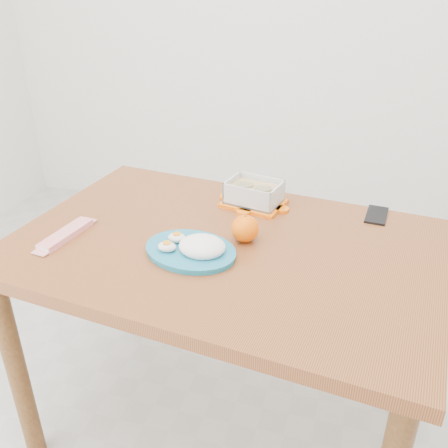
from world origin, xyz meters
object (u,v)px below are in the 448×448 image
(rice_plate, at_px, (194,247))
(smartphone, at_px, (377,215))
(food_container, at_px, (254,194))
(orange_fruit, at_px, (245,229))
(dining_table, at_px, (224,271))

(rice_plate, xyz_separation_m, smartphone, (0.48, 0.38, -0.02))
(food_container, xyz_separation_m, smartphone, (0.39, 0.03, -0.04))
(orange_fruit, bearing_deg, food_container, 97.00)
(food_container, xyz_separation_m, orange_fruit, (0.03, -0.24, -0.00))
(food_container, relative_size, orange_fruit, 2.75)
(orange_fruit, distance_m, smartphone, 0.45)
(smartphone, bearing_deg, dining_table, -139.23)
(smartphone, bearing_deg, rice_plate, -135.86)
(food_container, relative_size, smartphone, 1.74)
(dining_table, bearing_deg, smartphone, 42.01)
(dining_table, relative_size, food_container, 5.90)
(food_container, bearing_deg, orange_fruit, -70.74)
(rice_plate, height_order, smartphone, rice_plate)
(dining_table, height_order, food_container, food_container)
(dining_table, distance_m, smartphone, 0.52)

